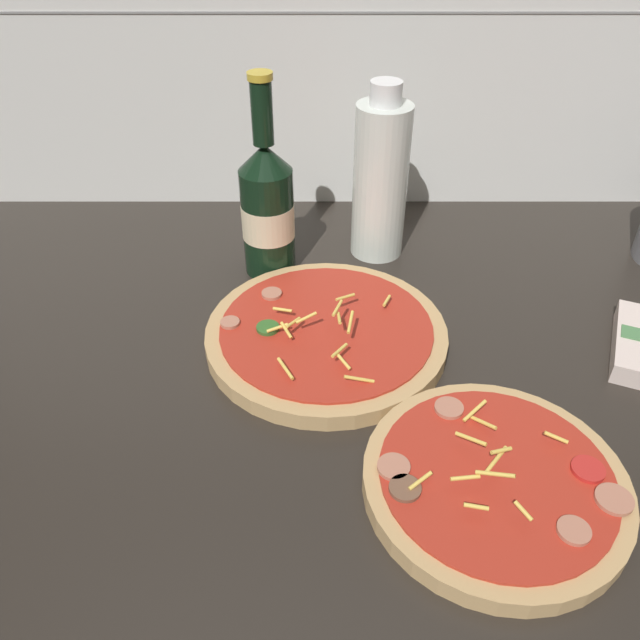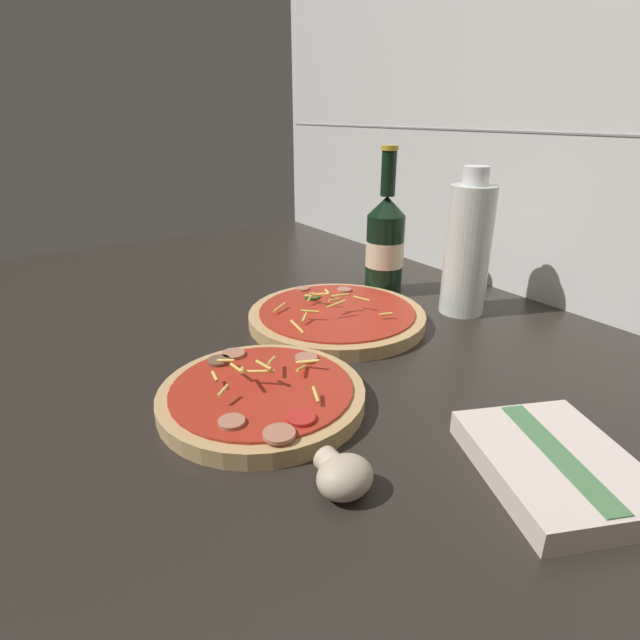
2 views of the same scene
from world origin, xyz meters
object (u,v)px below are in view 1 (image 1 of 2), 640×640
pizza_near (493,481)px  beer_bottle (265,208)px  pizza_far (324,334)px  oil_bottle (378,180)px

pizza_near → beer_bottle: beer_bottle is taller
pizza_near → pizza_far: 25.19cm
pizza_far → oil_bottle: oil_bottle is taller
pizza_near → pizza_far: bearing=125.5°
pizza_near → beer_bottle: bearing=121.4°
pizza_far → pizza_near: bearing=-54.5°
pizza_near → beer_bottle: size_ratio=0.91×
pizza_far → oil_bottle: 23.34cm
pizza_near → oil_bottle: bearing=100.4°
pizza_far → beer_bottle: 18.82cm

